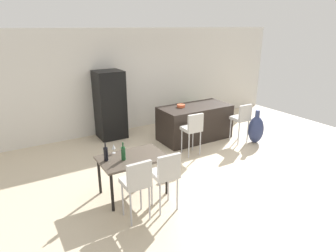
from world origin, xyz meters
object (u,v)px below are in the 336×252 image
wine_bottle_left (106,154)px  wine_bottle_right (123,153)px  fruit_bowl (181,106)px  dining_table (132,161)px  dining_chair_far (166,172)px  refrigerator (110,105)px  potted_plant (194,110)px  floor_vase (256,129)px  bar_chair_left (193,128)px  kitchen_island (195,122)px  bar_chair_middle (242,117)px  wine_glass_middle (114,147)px  dining_chair_near (137,181)px

wine_bottle_left → wine_bottle_right: (0.27, -0.13, -0.00)m
fruit_bowl → wine_bottle_right: bearing=-142.9°
dining_table → dining_chair_far: 0.79m
refrigerator → potted_plant: refrigerator is taller
dining_chair_far → refrigerator: size_ratio=0.57×
floor_vase → bar_chair_left: bearing=173.5°
potted_plant → refrigerator: bearing=179.8°
potted_plant → wine_bottle_right: bearing=-141.1°
refrigerator → kitchen_island: bearing=-34.4°
bar_chair_middle → dining_table: size_ratio=0.90×
kitchen_island → bar_chair_left: size_ratio=1.83×
bar_chair_left → kitchen_island: bearing=51.4°
bar_chair_middle → potted_plant: bearing=88.6°
bar_chair_left → wine_bottle_right: 2.26m
dining_chair_far → wine_bottle_left: 1.11m
fruit_bowl → dining_chair_far: bearing=-127.8°
dining_table → floor_vase: 3.87m
potted_plant → floor_vase: bearing=-83.2°
dining_chair_far → potted_plant: dining_chair_far is taller
wine_bottle_right → wine_glass_middle: wine_bottle_right is taller
dining_table → potted_plant: (3.54, 2.96, -0.29)m
wine_glass_middle → potted_plant: size_ratio=0.28×
wine_glass_middle → fruit_bowl: bearing=31.0°
fruit_bowl → bar_chair_left: bearing=-107.6°
kitchen_island → wine_bottle_right: 3.28m
bar_chair_left → dining_table: size_ratio=0.90×
kitchen_island → bar_chair_left: bar_chair_left is taller
wine_glass_middle → fruit_bowl: (2.44, 1.47, 0.09)m
wine_glass_middle → refrigerator: (0.92, 2.65, 0.06)m
dining_chair_near → wine_bottle_right: 0.74m
dining_chair_far → potted_plant: (3.28, 3.71, -0.32)m
wine_bottle_right → floor_vase: wine_bottle_right is taller
kitchen_island → refrigerator: (-1.90, 1.30, 0.46)m
dining_table → refrigerator: size_ratio=0.64×
bar_chair_left → fruit_bowl: bearing=72.4°
dining_table → floor_vase: bearing=8.9°
wine_bottle_left → wine_glass_middle: (0.23, 0.22, -0.00)m
kitchen_island → potted_plant: (0.93, 1.29, -0.09)m
dining_table → floor_vase: floor_vase is taller
wine_bottle_left → wine_bottle_right: size_ratio=1.00×
bar_chair_middle → dining_chair_far: bearing=-154.2°
bar_chair_left → dining_table: (-1.92, -0.82, -0.04)m
kitchen_island → bar_chair_left: (-0.68, -0.86, 0.24)m
wine_bottle_right → wine_glass_middle: 0.35m
dining_chair_far → fruit_bowl: (1.97, 2.53, 0.26)m
refrigerator → bar_chair_left: bearing=-60.7°
kitchen_island → fruit_bowl: size_ratio=8.97×
wine_glass_middle → potted_plant: 4.61m
wine_glass_middle → dining_chair_near: bearing=-92.5°
dining_table → refrigerator: refrigerator is taller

